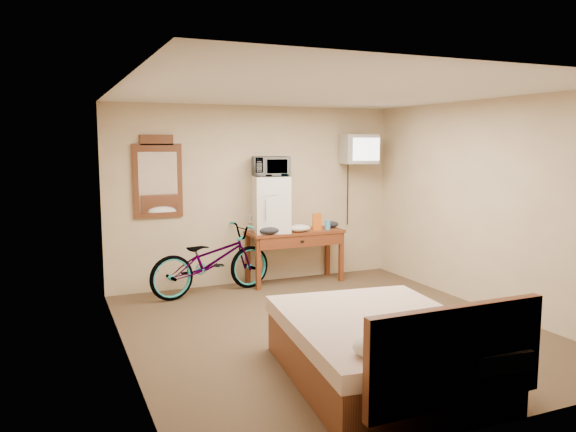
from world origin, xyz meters
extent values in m
plane|color=#432F21|center=(0.00, 0.00, 0.00)|extent=(4.60, 4.60, 0.00)
plane|color=silver|center=(0.00, 0.00, 2.50)|extent=(4.60, 4.60, 0.00)
cube|color=beige|center=(0.00, 2.30, 1.25)|extent=(4.20, 0.04, 2.50)
cube|color=beige|center=(0.00, -2.30, 1.25)|extent=(4.20, 0.04, 2.50)
cube|color=beige|center=(-2.10, 0.00, 1.25)|extent=(0.04, 4.60, 2.50)
cube|color=beige|center=(2.10, 0.00, 1.25)|extent=(0.04, 4.60, 2.50)
cube|color=beige|center=(-0.08, 2.29, 0.92)|extent=(0.08, 0.01, 0.13)
cube|color=maroon|center=(0.49, 2.04, 0.73)|extent=(1.37, 0.53, 0.04)
cube|color=maroon|center=(-0.15, 1.83, 0.35)|extent=(0.06, 0.06, 0.71)
cube|color=maroon|center=(1.12, 1.83, 0.35)|extent=(0.06, 0.06, 0.71)
cube|color=maroon|center=(-0.15, 2.25, 0.35)|extent=(0.06, 0.06, 0.71)
cube|color=maroon|center=(1.12, 2.25, 0.35)|extent=(0.06, 0.06, 0.71)
cube|color=maroon|center=(0.49, 1.81, 0.63)|extent=(1.25, 0.05, 0.16)
cube|color=black|center=(0.49, 1.79, 0.63)|extent=(0.05, 0.02, 0.03)
cube|color=white|center=(0.13, 2.04, 1.14)|extent=(0.55, 0.54, 0.78)
cube|color=#A7A8A2|center=(0.13, 1.81, 1.29)|extent=(0.47, 0.01, 0.00)
cylinder|color=#A7A8A2|center=(-0.04, 1.81, 1.09)|extent=(0.02, 0.02, 0.28)
imported|color=white|center=(0.13, 2.04, 1.66)|extent=(0.54, 0.41, 0.27)
cube|color=#D65D13|center=(0.79, 1.95, 0.87)|extent=(0.13, 0.10, 0.24)
cylinder|color=#45A8EB|center=(0.96, 1.95, 0.82)|extent=(0.08, 0.08, 0.13)
ellipsoid|color=silver|center=(0.50, 1.92, 0.80)|extent=(0.32, 0.25, 0.10)
ellipsoid|color=black|center=(0.03, 1.86, 0.80)|extent=(0.29, 0.22, 0.11)
ellipsoid|color=black|center=(1.10, 2.08, 0.80)|extent=(0.21, 0.17, 0.09)
cube|color=black|center=(1.51, 2.28, 1.79)|extent=(0.14, 0.02, 0.14)
cylinder|color=black|center=(1.51, 2.24, 1.79)|extent=(0.05, 0.30, 0.05)
cube|color=#A7A8A2|center=(1.51, 2.02, 1.90)|extent=(0.55, 0.48, 0.42)
cube|color=white|center=(1.51, 1.81, 1.90)|extent=(0.40, 0.08, 0.32)
cube|color=black|center=(1.51, 2.23, 1.90)|extent=(0.30, 0.06, 0.26)
cube|color=brown|center=(-1.38, 2.27, 1.49)|extent=(0.64, 0.04, 0.97)
cube|color=brown|center=(-1.38, 2.27, 2.02)|extent=(0.43, 0.04, 0.14)
cube|color=white|center=(-1.38, 2.25, 1.47)|extent=(0.50, 0.01, 0.79)
imported|color=black|center=(-0.78, 1.90, 0.45)|extent=(1.81, 0.93, 0.91)
cube|color=brown|center=(-0.22, -1.30, 0.20)|extent=(1.65, 2.06, 0.40)
cube|color=beige|center=(-0.22, -1.30, 0.45)|extent=(1.69, 2.11, 0.14)
cube|color=brown|center=(-0.22, -2.26, 0.55)|extent=(1.43, 0.08, 0.70)
ellipsoid|color=beige|center=(-0.55, -1.95, 0.58)|extent=(0.57, 0.35, 0.20)
ellipsoid|color=beige|center=(0.11, -1.95, 0.58)|extent=(0.57, 0.35, 0.20)
camera|label=1|loc=(-2.71, -5.15, 1.98)|focal=35.00mm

